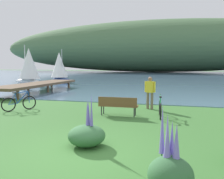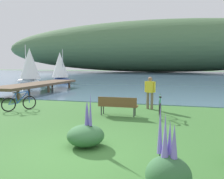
# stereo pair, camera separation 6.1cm
# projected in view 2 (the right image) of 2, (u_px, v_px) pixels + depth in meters

# --- Properties ---
(ground_plane) EXTENTS (200.00, 200.00, 0.00)m
(ground_plane) POSITION_uv_depth(u_px,v_px,m) (76.00, 153.00, 6.34)
(ground_plane) COLOR #3D7533
(bay_water) EXTENTS (180.00, 80.00, 0.04)m
(bay_water) POSITION_uv_depth(u_px,v_px,m) (167.00, 76.00, 52.66)
(bay_water) COLOR #5B7F9E
(bay_water) RESTS_ON ground
(distant_hillside) EXTENTS (111.41, 28.00, 17.06)m
(distant_hillside) POSITION_uv_depth(u_px,v_px,m) (155.00, 46.00, 80.42)
(distant_hillside) COLOR #4C7047
(distant_hillside) RESTS_ON bay_water
(park_bench_near_camera) EXTENTS (1.80, 0.50, 0.88)m
(park_bench_near_camera) POSITION_uv_depth(u_px,v_px,m) (118.00, 105.00, 10.99)
(park_bench_near_camera) COLOR brown
(park_bench_near_camera) RESTS_ON ground
(bicycle_leaning_near_bench) EXTENTS (1.06, 1.48, 1.01)m
(bicycle_leaning_near_bench) POSITION_uv_depth(u_px,v_px,m) (19.00, 103.00, 12.28)
(bicycle_leaning_near_bench) COLOR black
(bicycle_leaning_near_bench) RESTS_ON ground
(bicycle_beside_path) EXTENTS (0.24, 1.77, 1.01)m
(bicycle_beside_path) POSITION_uv_depth(u_px,v_px,m) (160.00, 108.00, 10.69)
(bicycle_beside_path) COLOR black
(bicycle_beside_path) RESTS_ON ground
(person_at_shoreline) EXTENTS (0.59, 0.32, 1.71)m
(person_at_shoreline) POSITION_uv_depth(u_px,v_px,m) (150.00, 91.00, 12.65)
(person_at_shoreline) COLOR #72604C
(person_at_shoreline) RESTS_ON ground
(echium_bush_closest_to_camera) EXTENTS (0.83, 0.83, 1.61)m
(echium_bush_closest_to_camera) POSITION_uv_depth(u_px,v_px,m) (168.00, 172.00, 4.32)
(echium_bush_closest_to_camera) COLOR #386B3D
(echium_bush_closest_to_camera) RESTS_ON ground
(echium_bush_mid_cluster) EXTENTS (1.08, 1.08, 1.55)m
(echium_bush_mid_cluster) POSITION_uv_depth(u_px,v_px,m) (86.00, 135.00, 6.88)
(echium_bush_mid_cluster) COLOR #386B3D
(echium_bush_mid_cluster) RESTS_ON ground
(sailboat_mid_bay) EXTENTS (3.80, 3.02, 4.40)m
(sailboat_mid_bay) POSITION_uv_depth(u_px,v_px,m) (60.00, 67.00, 32.40)
(sailboat_mid_bay) COLOR navy
(sailboat_mid_bay) RESTS_ON bay_water
(sailboat_toward_hillside) EXTENTS (4.12, 2.91, 4.66)m
(sailboat_toward_hillside) POSITION_uv_depth(u_px,v_px,m) (30.00, 66.00, 27.97)
(sailboat_toward_hillside) COLOR white
(sailboat_toward_hillside) RESTS_ON bay_water
(pier_dock) EXTENTS (2.40, 10.00, 0.80)m
(pier_dock) POSITION_uv_depth(u_px,v_px,m) (38.00, 84.00, 20.51)
(pier_dock) COLOR brown
(pier_dock) RESTS_ON ground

